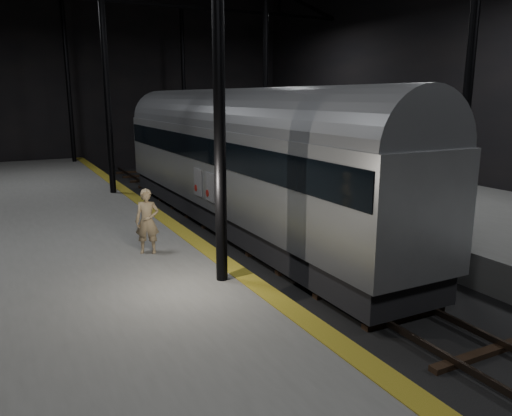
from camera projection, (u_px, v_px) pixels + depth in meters
ground at (278, 251)px, 16.95m from camera, size 44.00×44.00×0.00m
platform_left at (38, 272)px, 13.48m from camera, size 9.00×43.80×1.00m
platform_right at (439, 214)px, 20.20m from camera, size 9.00×43.80×1.00m
tactile_strip at (186, 235)px, 15.27m from camera, size 0.50×43.80×0.01m
track at (278, 249)px, 16.94m from camera, size 2.40×43.00×0.24m
train at (235, 154)px, 19.28m from camera, size 2.97×19.86×5.31m
woman at (147, 221)px, 13.34m from camera, size 0.76×0.65×1.76m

